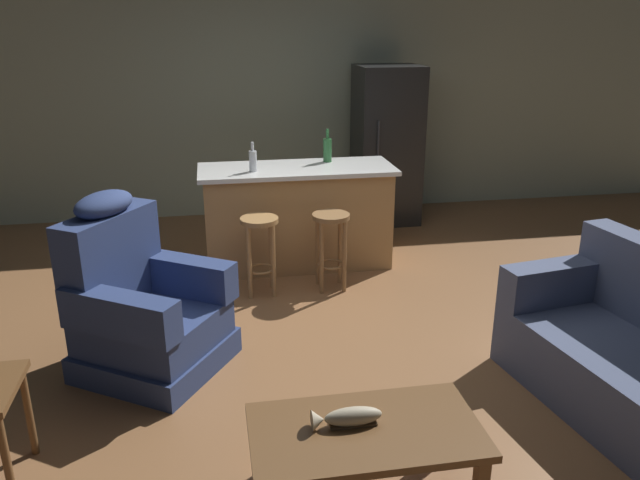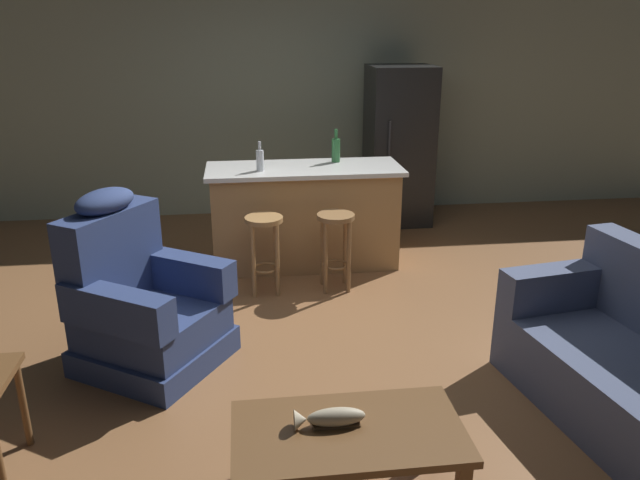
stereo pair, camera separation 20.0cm
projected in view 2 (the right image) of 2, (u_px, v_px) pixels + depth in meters
ground_plane at (323, 327)px, 4.80m from camera, size 12.00×12.00×0.00m
back_wall at (288, 103)px, 7.28m from camera, size 12.00×0.05×2.60m
coffee_table at (348, 439)px, 2.95m from camera, size 1.10×0.60×0.42m
fish_figurine at (329, 418)px, 2.95m from camera, size 0.34×0.10×0.10m
recliner_near_lamp at (142, 305)px, 4.20m from camera, size 1.16×1.16×1.20m
kitchen_island at (305, 216)px, 5.90m from camera, size 1.80×0.70×0.95m
bar_stool_left at (264, 240)px, 5.27m from camera, size 0.32×0.32×0.68m
bar_stool_right at (336, 237)px, 5.34m from camera, size 0.32×0.32×0.68m
refrigerator at (399, 146)px, 7.03m from camera, size 0.70×0.69×1.76m
bottle_tall_green at (260, 160)px, 5.57m from camera, size 0.07×0.07×0.26m
bottle_short_amber at (336, 150)px, 5.90m from camera, size 0.08×0.08×0.31m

